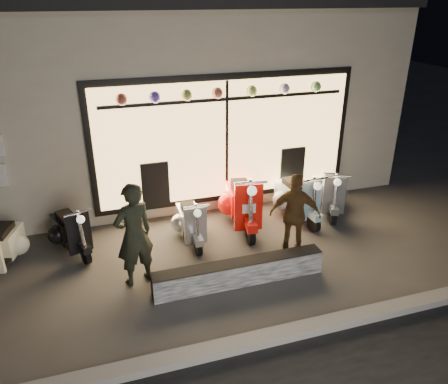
# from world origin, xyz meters

# --- Properties ---
(ground) EXTENTS (40.00, 40.00, 0.00)m
(ground) POSITION_xyz_m (0.00, 0.00, 0.00)
(ground) COLOR #383533
(ground) RESTS_ON ground
(kerb) EXTENTS (40.00, 0.25, 0.12)m
(kerb) POSITION_xyz_m (0.00, -2.00, 0.06)
(kerb) COLOR slate
(kerb) RESTS_ON ground
(shop_building) EXTENTS (10.20, 6.23, 4.20)m
(shop_building) POSITION_xyz_m (0.00, 4.98, 2.10)
(shop_building) COLOR beige
(shop_building) RESTS_ON ground
(graffiti_barrier) EXTENTS (2.80, 0.28, 0.40)m
(graffiti_barrier) POSITION_xyz_m (0.19, -0.65, 0.20)
(graffiti_barrier) COLOR black
(graffiti_barrier) RESTS_ON ground
(scooter_silver) EXTENTS (0.41, 1.26, 0.90)m
(scooter_silver) POSITION_xyz_m (-0.22, 1.01, 0.36)
(scooter_silver) COLOR black
(scooter_silver) RESTS_ON ground
(scooter_red) EXTENTS (0.68, 1.66, 1.18)m
(scooter_red) POSITION_xyz_m (0.91, 1.27, 0.47)
(scooter_red) COLOR black
(scooter_red) RESTS_ON ground
(scooter_black) EXTENTS (0.72, 1.28, 0.93)m
(scooter_black) POSITION_xyz_m (-2.39, 1.31, 0.37)
(scooter_black) COLOR black
(scooter_black) RESTS_ON ground
(scooter_cream) EXTENTS (0.66, 1.33, 0.95)m
(scooter_cream) POSITION_xyz_m (-3.47, 1.10, 0.38)
(scooter_cream) COLOR black
(scooter_cream) RESTS_ON ground
(scooter_blue) EXTENTS (0.53, 1.47, 1.05)m
(scooter_blue) POSITION_xyz_m (2.08, 1.26, 0.42)
(scooter_blue) COLOR black
(scooter_blue) RESTS_ON ground
(scooter_grey) EXTENTS (0.81, 1.36, 1.00)m
(scooter_grey) POSITION_xyz_m (2.95, 1.31, 0.40)
(scooter_grey) COLOR black
(scooter_grey) RESTS_ON ground
(man) EXTENTS (0.73, 0.60, 1.72)m
(man) POSITION_xyz_m (-1.36, -0.11, 0.86)
(man) COLOR black
(man) RESTS_ON ground
(woman) EXTENTS (0.96, 0.71, 1.51)m
(woman) POSITION_xyz_m (1.42, -0.05, 0.75)
(woman) COLOR brown
(woman) RESTS_ON ground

